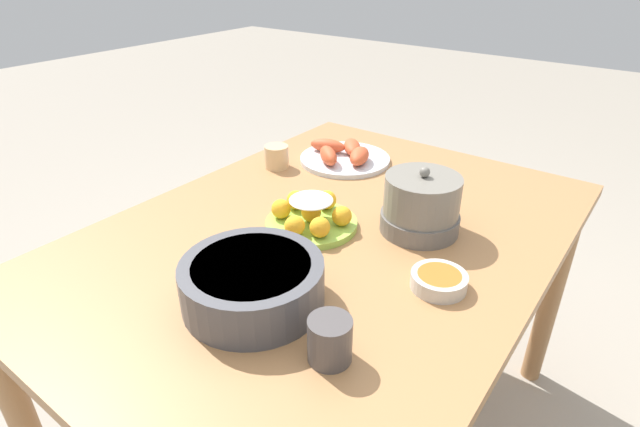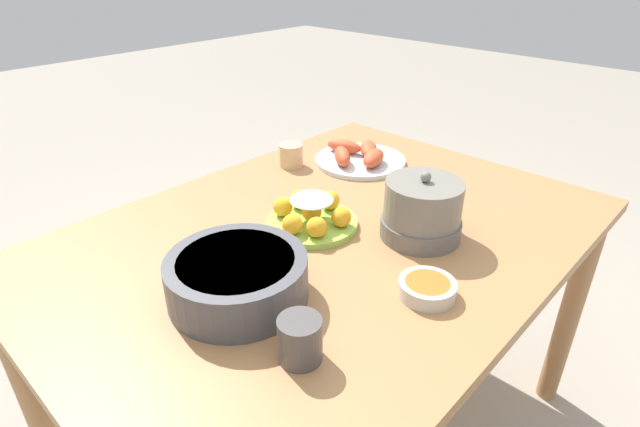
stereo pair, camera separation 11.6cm
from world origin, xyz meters
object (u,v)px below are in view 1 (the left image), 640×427
object	(u,v)px
cup_near	(277,157)
warming_pot	(421,205)
sauce_bowl	(439,280)
seafood_platter	(344,155)
cup_far	(330,340)
dining_table	(328,262)
serving_bowl	(253,282)
cake_plate	(311,216)

from	to	relation	value
cup_near	warming_pot	size ratio (longest dim) A/B	0.39
sauce_bowl	seafood_platter	world-z (taller)	seafood_platter
cup_far	dining_table	bearing A→B (deg)	-144.06
cup_far	seafood_platter	bearing A→B (deg)	-147.35
sauce_bowl	cup_far	size ratio (longest dim) A/B	1.42
dining_table	cup_near	world-z (taller)	cup_near
serving_bowl	cup_far	size ratio (longest dim) A/B	3.41
cake_plate	cup_far	size ratio (longest dim) A/B	2.80
warming_pot	serving_bowl	bearing A→B (deg)	-16.42
cake_plate	seafood_platter	size ratio (longest dim) A/B	0.79
cake_plate	seafood_platter	world-z (taller)	cake_plate
cup_far	warming_pot	size ratio (longest dim) A/B	0.42
dining_table	cake_plate	xyz separation A→B (m)	(0.01, -0.04, 0.12)
seafood_platter	cup_far	xyz separation A→B (m)	(0.70, 0.45, 0.02)
cake_plate	cup_far	xyz separation A→B (m)	(0.32, 0.28, 0.01)
sauce_bowl	serving_bowl	bearing A→B (deg)	-46.08
cake_plate	seafood_platter	xyz separation A→B (m)	(-0.38, -0.16, -0.01)
seafood_platter	cup_far	distance (m)	0.83
dining_table	warming_pot	bearing A→B (deg)	126.66
cup_far	cup_near	bearing A→B (deg)	-132.90
cup_near	warming_pot	distance (m)	0.52
cup_near	cup_far	bearing A→B (deg)	47.10
sauce_bowl	dining_table	bearing A→B (deg)	-99.83
serving_bowl	cup_near	bearing A→B (deg)	-142.88
serving_bowl	cup_near	distance (m)	0.64
serving_bowl	warming_pot	xyz separation A→B (m)	(-0.43, 0.13, 0.02)
cup_far	serving_bowl	bearing A→B (deg)	-99.20
serving_bowl	cup_near	size ratio (longest dim) A/B	3.71
cake_plate	cup_near	distance (m)	0.37
serving_bowl	warming_pot	world-z (taller)	warming_pot
sauce_bowl	cup_near	size ratio (longest dim) A/B	1.54
seafood_platter	sauce_bowl	bearing A→B (deg)	50.54
serving_bowl	cup_near	world-z (taller)	serving_bowl
sauce_bowl	seafood_platter	size ratio (longest dim) A/B	0.40
serving_bowl	cake_plate	bearing A→B (deg)	-163.28
dining_table	serving_bowl	xyz separation A→B (m)	(0.30, 0.04, 0.14)
serving_bowl	cup_far	xyz separation A→B (m)	(0.03, 0.20, -0.01)
sauce_bowl	cup_far	bearing A→B (deg)	-12.10
dining_table	warming_pot	world-z (taller)	warming_pot
cake_plate	cup_far	distance (m)	0.43
seafood_platter	cup_far	bearing A→B (deg)	32.65
dining_table	warming_pot	distance (m)	0.26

